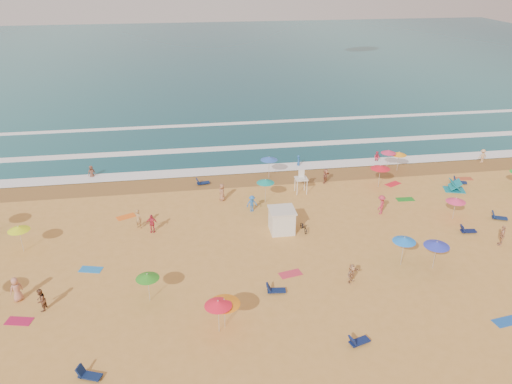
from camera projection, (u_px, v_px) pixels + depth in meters
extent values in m
plane|color=gold|center=(294.00, 236.00, 42.75)|extent=(220.00, 220.00, 0.00)
cube|color=#0C4756|center=(215.00, 58.00, 117.78)|extent=(220.00, 140.00, 0.18)
plane|color=olive|center=(268.00, 178.00, 53.91)|extent=(220.00, 220.00, 0.00)
cube|color=white|center=(264.00, 168.00, 56.11)|extent=(200.00, 2.20, 0.05)
cube|color=white|center=(255.00, 147.00, 62.36)|extent=(200.00, 1.60, 0.05)
cube|color=white|center=(244.00, 123.00, 71.29)|extent=(200.00, 1.20, 0.05)
cube|color=silver|center=(282.00, 221.00, 43.03)|extent=(2.00, 2.00, 2.00)
cube|color=silver|center=(282.00, 210.00, 42.58)|extent=(2.20, 2.20, 0.12)
imported|color=black|center=(304.00, 227.00, 43.28)|extent=(0.73, 1.60, 0.81)
cone|color=#DAF219|center=(18.00, 228.00, 39.58)|extent=(1.72, 1.72, 0.35)
cone|color=red|center=(218.00, 303.00, 30.87)|extent=(1.74, 1.74, 0.35)
cone|color=blue|center=(269.00, 158.00, 52.97)|extent=(1.83, 1.83, 0.35)
cone|color=red|center=(380.00, 167.00, 50.80)|extent=(1.99, 1.99, 0.35)
cone|color=#129588|center=(265.00, 181.00, 47.53)|extent=(1.71, 1.71, 0.35)
cone|color=#319221|center=(147.00, 276.00, 33.81)|extent=(1.62, 1.62, 0.35)
cone|color=#D62F5D|center=(389.00, 152.00, 54.81)|extent=(1.67, 1.67, 0.35)
cone|color=#1C7BF5|center=(404.00, 239.00, 37.72)|extent=(1.76, 1.76, 0.35)
cone|color=#F6366C|center=(456.00, 200.00, 44.69)|extent=(1.74, 1.74, 0.35)
cone|color=blue|center=(437.00, 244.00, 37.37)|extent=(1.92, 1.92, 0.35)
cone|color=orange|center=(224.00, 302.00, 31.35)|extent=(2.05, 2.05, 0.35)
cone|color=#FF9F1A|center=(399.00, 153.00, 54.89)|extent=(1.68, 1.68, 0.35)
cube|color=#0E1F4A|center=(90.00, 376.00, 28.24)|extent=(1.41, 1.00, 0.34)
cube|color=#0E1D4A|center=(277.00, 290.00, 35.45)|extent=(1.35, 0.69, 0.34)
cube|color=#0F1C4D|center=(360.00, 341.00, 30.76)|extent=(1.41, 0.92, 0.34)
cube|color=#0E194A|center=(469.00, 231.00, 43.13)|extent=(1.35, 0.70, 0.34)
cube|color=navy|center=(500.00, 218.00, 45.30)|extent=(1.42, 1.04, 0.34)
cube|color=#0F1F4D|center=(460.00, 182.00, 52.47)|extent=(1.42, 1.04, 0.34)
cube|color=#0E1E48|center=(203.00, 183.00, 52.29)|extent=(1.38, 0.78, 0.34)
cube|color=#B71648|center=(19.00, 321.00, 32.70)|extent=(1.85, 1.22, 0.03)
cube|color=blue|center=(91.00, 269.00, 38.09)|extent=(1.86, 1.27, 0.03)
cube|color=orange|center=(126.00, 217.00, 45.81)|extent=(1.90, 1.50, 0.03)
cube|color=#CC3046|center=(290.00, 274.00, 37.58)|extent=(1.85, 1.21, 0.03)
cube|color=red|center=(393.00, 184.00, 52.40)|extent=(1.91, 1.54, 0.03)
cube|color=#1C55B0|center=(506.00, 322.00, 32.66)|extent=(1.81, 1.10, 0.03)
cube|color=#218523|center=(405.00, 199.00, 49.10)|extent=(1.74, 0.95, 0.03)
cube|color=#B94C2B|center=(464.00, 179.00, 53.66)|extent=(1.80, 1.09, 0.03)
imported|color=#245CA8|center=(299.00, 162.00, 56.65)|extent=(0.48, 0.64, 1.58)
imported|color=#C43148|center=(381.00, 205.00, 46.01)|extent=(1.32, 1.35, 1.85)
imported|color=#A77F4D|center=(138.00, 219.00, 43.61)|extent=(0.78, 0.75, 1.80)
imported|color=#AB684F|center=(326.00, 176.00, 52.36)|extent=(1.31, 1.42, 1.59)
imported|color=blue|center=(252.00, 204.00, 46.49)|extent=(1.14, 0.79, 1.61)
imported|color=brown|center=(41.00, 300.00, 33.39)|extent=(0.77, 0.91, 1.67)
imported|color=brown|center=(92.00, 173.00, 53.74)|extent=(0.92, 0.76, 1.62)
imported|color=#D43551|center=(377.00, 158.00, 57.81)|extent=(0.95, 0.89, 1.55)
imported|color=tan|center=(482.00, 156.00, 57.59)|extent=(1.12, 0.76, 1.60)
imported|color=tan|center=(502.00, 235.00, 41.02)|extent=(0.94, 1.12, 1.79)
imported|color=tan|center=(352.00, 273.00, 36.33)|extent=(1.36, 1.26, 1.51)
imported|color=#9C6748|center=(222.00, 192.00, 48.59)|extent=(0.71, 0.94, 1.73)
imported|color=tan|center=(16.00, 289.00, 34.34)|extent=(1.06, 1.03, 1.84)
imported|color=#D4354D|center=(152.00, 223.00, 42.97)|extent=(1.02, 0.49, 1.68)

